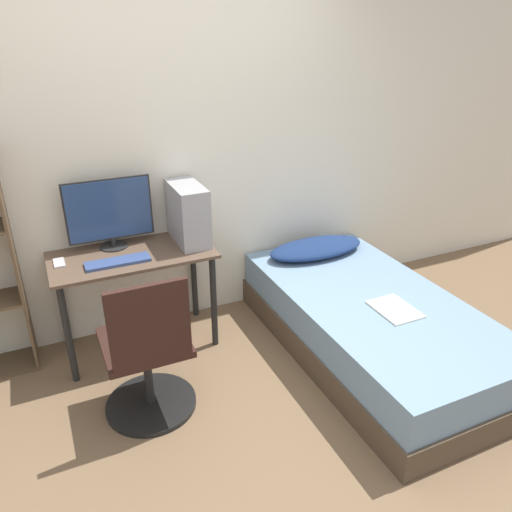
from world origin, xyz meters
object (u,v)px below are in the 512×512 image
(bed, at_px, (371,325))
(pc_tower, at_px, (188,214))
(monitor, at_px, (109,212))
(office_chair, at_px, (148,362))
(keyboard, at_px, (118,262))

(bed, height_order, pc_tower, pc_tower)
(monitor, bearing_deg, pc_tower, -13.43)
(office_chair, distance_m, keyboard, 0.72)
(office_chair, bearing_deg, bed, -1.02)
(bed, height_order, keyboard, keyboard)
(bed, bearing_deg, monitor, 149.24)
(office_chair, height_order, bed, office_chair)
(bed, xyz_separation_m, keyboard, (-1.56, 0.64, 0.52))
(bed, relative_size, monitor, 3.59)
(keyboard, bearing_deg, office_chair, -88.61)
(monitor, height_order, pc_tower, monitor)
(bed, xyz_separation_m, monitor, (-1.54, 0.91, 0.76))
(bed, distance_m, pc_tower, 1.49)
(monitor, bearing_deg, keyboard, -95.10)
(bed, height_order, monitor, monitor)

